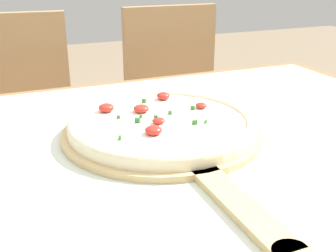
# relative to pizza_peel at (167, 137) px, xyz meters

# --- Properties ---
(dining_table) EXTENTS (1.26, 1.05, 0.73)m
(dining_table) POSITION_rel_pizza_peel_xyz_m (0.03, -0.08, -0.11)
(dining_table) COLOR olive
(dining_table) RESTS_ON ground_plane
(towel_cloth) EXTENTS (1.18, 0.97, 0.00)m
(towel_cloth) POSITION_rel_pizza_peel_xyz_m (0.03, -0.08, -0.01)
(towel_cloth) COLOR silver
(towel_cloth) RESTS_ON dining_table
(pizza_peel) EXTENTS (0.39, 0.62, 0.01)m
(pizza_peel) POSITION_rel_pizza_peel_xyz_m (0.00, 0.00, 0.00)
(pizza_peel) COLOR tan
(pizza_peel) RESTS_ON towel_cloth
(pizza) EXTENTS (0.36, 0.36, 0.04)m
(pizza) POSITION_rel_pizza_peel_xyz_m (-0.00, 0.02, 0.02)
(pizza) COLOR beige
(pizza) RESTS_ON pizza_peel
(chair_left) EXTENTS (0.44, 0.44, 0.89)m
(chair_left) POSITION_rel_pizza_peel_xyz_m (-0.24, 0.77, -0.23)
(chair_left) COLOR tan
(chair_left) RESTS_ON ground_plane
(chair_right) EXTENTS (0.41, 0.41, 0.89)m
(chair_right) POSITION_rel_pizza_peel_xyz_m (0.37, 0.77, -0.23)
(chair_right) COLOR tan
(chair_right) RESTS_ON ground_plane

